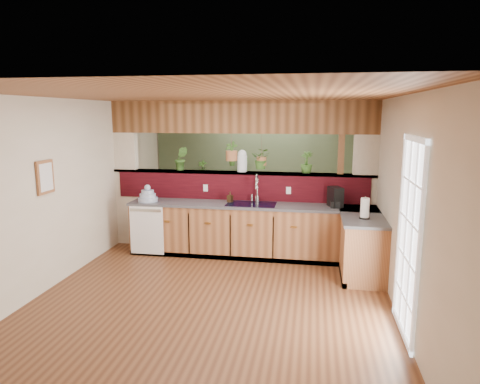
% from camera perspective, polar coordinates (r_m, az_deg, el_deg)
% --- Properties ---
extents(ground, '(4.60, 7.00, 0.01)m').
position_cam_1_polar(ground, '(6.50, -2.02, -11.11)').
color(ground, brown).
rests_on(ground, ground).
extents(ceiling, '(4.60, 7.00, 0.01)m').
position_cam_1_polar(ceiling, '(6.05, -2.18, 12.45)').
color(ceiling, brown).
rests_on(ceiling, ground).
extents(wall_back, '(4.60, 0.02, 2.60)m').
position_cam_1_polar(wall_back, '(9.56, 2.21, 3.90)').
color(wall_back, beige).
rests_on(wall_back, ground).
extents(wall_front, '(4.60, 0.02, 2.60)m').
position_cam_1_polar(wall_front, '(2.93, -16.57, -11.79)').
color(wall_front, beige).
rests_on(wall_front, ground).
extents(wall_left, '(0.02, 7.00, 2.60)m').
position_cam_1_polar(wall_left, '(6.98, -20.91, 0.79)').
color(wall_left, beige).
rests_on(wall_left, ground).
extents(wall_right, '(0.02, 7.00, 2.60)m').
position_cam_1_polar(wall_right, '(6.11, 19.52, -0.42)').
color(wall_right, beige).
rests_on(wall_right, ground).
extents(pass_through_partition, '(4.60, 0.21, 2.60)m').
position_cam_1_polar(pass_through_partition, '(7.46, 0.25, 1.21)').
color(pass_through_partition, beige).
rests_on(pass_through_partition, ground).
extents(pass_through_ledge, '(4.60, 0.21, 0.04)m').
position_cam_1_polar(pass_through_ledge, '(7.44, 0.03, 2.58)').
color(pass_through_ledge, brown).
rests_on(pass_through_ledge, ground).
extents(header_beam, '(4.60, 0.15, 0.55)m').
position_cam_1_polar(header_beam, '(7.37, 0.03, 9.96)').
color(header_beam, brown).
rests_on(header_beam, ground).
extents(sage_backwall, '(4.55, 0.02, 2.55)m').
position_cam_1_polar(sage_backwall, '(9.54, 2.19, 3.89)').
color(sage_backwall, '#4E5E40').
rests_on(sage_backwall, ground).
extents(countertop, '(4.14, 1.52, 0.90)m').
position_cam_1_polar(countertop, '(7.07, 6.09, -5.54)').
color(countertop, brown).
rests_on(countertop, ground).
extents(dishwasher, '(0.58, 0.03, 0.82)m').
position_cam_1_polar(dishwasher, '(7.38, -12.34, -4.98)').
color(dishwasher, white).
rests_on(dishwasher, ground).
extents(navy_sink, '(0.82, 0.50, 0.18)m').
position_cam_1_polar(navy_sink, '(7.14, 1.50, -2.24)').
color(navy_sink, black).
rests_on(navy_sink, countertop).
extents(french_door, '(0.06, 1.02, 2.16)m').
position_cam_1_polar(french_door, '(4.92, 21.51, -6.09)').
color(french_door, white).
rests_on(french_door, ground).
extents(framed_print, '(0.04, 0.35, 0.45)m').
position_cam_1_polar(framed_print, '(6.27, -24.53, 1.82)').
color(framed_print, brown).
rests_on(framed_print, wall_left).
extents(faucet, '(0.21, 0.22, 0.49)m').
position_cam_1_polar(faucet, '(7.21, 2.24, 0.66)').
color(faucet, '#B7B7B2').
rests_on(faucet, countertop).
extents(dish_stack, '(0.34, 0.34, 0.29)m').
position_cam_1_polar(dish_stack, '(7.48, -12.20, -0.56)').
color(dish_stack, '#98A6C4').
rests_on(dish_stack, countertop).
extents(soap_dispenser, '(0.11, 0.11, 0.18)m').
position_cam_1_polar(soap_dispenser, '(7.25, -1.34, -0.67)').
color(soap_dispenser, '#392714').
rests_on(soap_dispenser, countertop).
extents(coffee_maker, '(0.17, 0.29, 0.32)m').
position_cam_1_polar(coffee_maker, '(7.05, 12.59, -0.76)').
color(coffee_maker, black).
rests_on(coffee_maker, countertop).
extents(paper_towel, '(0.15, 0.15, 0.32)m').
position_cam_1_polar(paper_towel, '(6.37, 16.31, -2.14)').
color(paper_towel, black).
rests_on(paper_towel, countertop).
extents(glass_jar, '(0.17, 0.17, 0.38)m').
position_cam_1_polar(glass_jar, '(7.41, 0.29, 4.19)').
color(glass_jar, silver).
rests_on(glass_jar, pass_through_ledge).
extents(ledge_plant_left, '(0.27, 0.24, 0.42)m').
position_cam_1_polar(ledge_plant_left, '(7.67, -7.85, 4.44)').
color(ledge_plant_left, '#2F551D').
rests_on(ledge_plant_left, pass_through_ledge).
extents(ledge_plant_right, '(0.26, 0.26, 0.37)m').
position_cam_1_polar(ledge_plant_right, '(7.31, 8.86, 3.94)').
color(ledge_plant_right, '#2F551D').
rests_on(ledge_plant_right, pass_through_ledge).
extents(hanging_plant_a, '(0.26, 0.21, 0.55)m').
position_cam_1_polar(hanging_plant_a, '(7.42, -1.13, 6.19)').
color(hanging_plant_a, brown).
rests_on(hanging_plant_a, header_beam).
extents(hanging_plant_b, '(0.35, 0.31, 0.54)m').
position_cam_1_polar(hanging_plant_b, '(7.35, 2.91, 5.65)').
color(hanging_plant_b, brown).
rests_on(hanging_plant_b, header_beam).
extents(shelving_console, '(1.49, 0.86, 0.96)m').
position_cam_1_polar(shelving_console, '(9.58, -2.73, -0.94)').
color(shelving_console, black).
rests_on(shelving_console, ground).
extents(shelf_plant_a, '(0.22, 0.16, 0.39)m').
position_cam_1_polar(shelf_plant_a, '(9.56, -5.03, 3.11)').
color(shelf_plant_a, '#2F551D').
rests_on(shelf_plant_a, shelving_console).
extents(shelf_plant_b, '(0.32, 0.32, 0.47)m').
position_cam_1_polar(shelf_plant_b, '(9.37, 0.32, 3.27)').
color(shelf_plant_b, '#2F551D').
rests_on(shelf_plant_b, shelving_console).
extents(floor_plant, '(0.73, 0.65, 0.77)m').
position_cam_1_polar(floor_plant, '(8.84, 4.52, -2.68)').
color(floor_plant, '#2F551D').
rests_on(floor_plant, ground).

